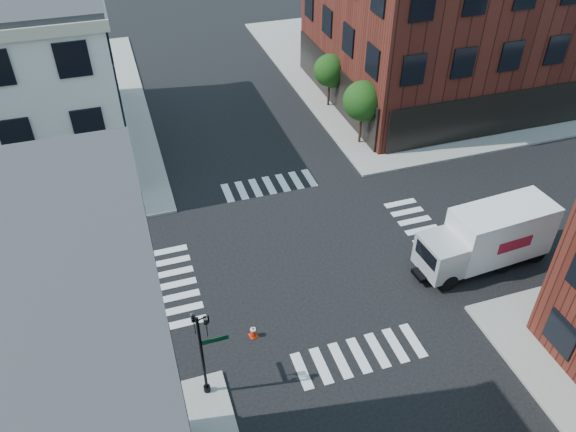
% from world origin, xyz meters
% --- Properties ---
extents(ground, '(120.00, 120.00, 0.00)m').
position_xyz_m(ground, '(0.00, 0.00, 0.00)').
color(ground, black).
rests_on(ground, ground).
extents(sidewalk_ne, '(30.00, 30.00, 0.15)m').
position_xyz_m(sidewalk_ne, '(21.00, 21.00, 0.07)').
color(sidewalk_ne, gray).
rests_on(sidewalk_ne, ground).
extents(building_ne, '(25.00, 16.00, 12.00)m').
position_xyz_m(building_ne, '(20.50, 16.00, 6.00)').
color(building_ne, '#411610').
rests_on(building_ne, ground).
extents(tree_near, '(2.69, 2.69, 4.49)m').
position_xyz_m(tree_near, '(7.56, 9.98, 3.16)').
color(tree_near, black).
rests_on(tree_near, ground).
extents(tree_far, '(2.43, 2.43, 4.07)m').
position_xyz_m(tree_far, '(7.56, 15.98, 2.87)').
color(tree_far, black).
rests_on(tree_far, ground).
extents(signal_pole, '(1.29, 1.24, 4.60)m').
position_xyz_m(signal_pole, '(-6.72, -6.68, 2.86)').
color(signal_pole, black).
rests_on(signal_pole, ground).
extents(box_truck, '(7.56, 2.73, 3.37)m').
position_xyz_m(box_truck, '(8.70, -3.38, 1.75)').
color(box_truck, silver).
rests_on(box_truck, ground).
extents(traffic_cone, '(0.44, 0.44, 0.68)m').
position_xyz_m(traffic_cone, '(-4.18, -4.46, 0.33)').
color(traffic_cone, red).
rests_on(traffic_cone, ground).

